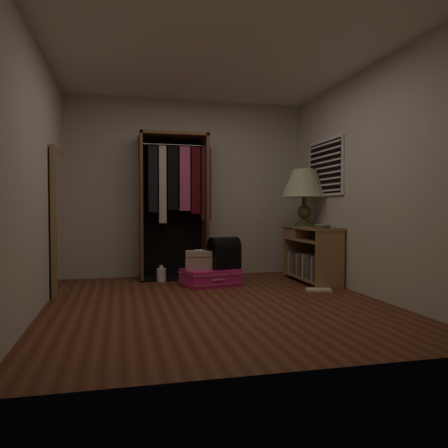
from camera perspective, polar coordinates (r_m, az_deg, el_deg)
The scene contains 13 objects.
ground at distance 4.67m, azimuth -0.89°, elevation -10.29°, with size 4.00×4.00×0.00m, color #5D2D1A.
room_walls at distance 4.65m, azimuth -0.10°, elevation 8.25°, with size 3.52×4.02×2.60m.
console_bookshelf at distance 6.07m, azimuth 11.24°, elevation -3.72°, with size 0.42×1.12×0.75m.
open_wardrobe at distance 6.28m, azimuth -6.32°, elevation 3.94°, with size 1.01×0.50×2.05m.
floor_mirror at distance 5.50m, azimuth -20.86°, elevation 0.37°, with size 0.06×0.80×1.70m.
pink_suitcase at distance 5.70m, azimuth -1.78°, elevation -6.95°, with size 0.80×0.66×0.22m.
train_case at distance 5.67m, azimuth -3.29°, elevation -4.68°, with size 0.38×0.30×0.25m.
black_bag at distance 5.68m, azimuth 0.01°, elevation -3.72°, with size 0.43×0.34×0.41m.
table_lamp at distance 6.27m, azimuth 10.45°, elevation 5.08°, with size 0.80×0.80×0.80m.
brass_tray at distance 5.78m, azimuth 12.57°, elevation -0.41°, with size 0.26×0.26×0.01m.
ceramic_bowl at distance 5.63m, azimuth 12.73°, elevation -0.29°, with size 0.20×0.20×0.05m, color #9AB99C.
white_jug at distance 6.06m, azimuth -8.19°, elevation -6.56°, with size 0.14×0.14×0.22m.
floor_book at distance 5.50m, azimuth 12.17°, elevation -8.33°, with size 0.34×0.30×0.03m.
Camera 1 is at (-0.99, -4.45, 0.99)m, focal length 35.00 mm.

